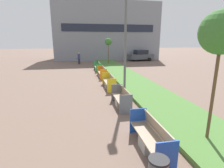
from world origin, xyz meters
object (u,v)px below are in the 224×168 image
Objects in this scene: bench_green_frame at (98,67)px; pedestrian_walking at (79,58)px; bench_blue_frame at (150,139)px; parked_car_distant at (141,56)px; bench_yellow_frame at (109,83)px; street_lamp_post at (125,34)px; sapling_tree_near at (222,33)px; bench_orange_frame at (102,73)px; bench_grey_frame at (122,100)px; sapling_tree_far at (108,42)px.

bench_green_frame is 1.41× the size of pedestrian_walking.
bench_blue_frame is 0.51× the size of parked_car_distant.
bench_yellow_frame is 3.99m from street_lamp_post.
bench_yellow_frame is at bearing -81.56° from pedestrian_walking.
bench_green_frame is 12.49m from parked_car_distant.
street_lamp_post is (0.61, -9.80, 3.37)m from bench_green_frame.
bench_blue_frame is 0.53× the size of sapling_tree_near.
bench_orange_frame is 10.56m from pedestrian_walking.
pedestrian_walking is at bearing 96.67° from bench_grey_frame.
bench_orange_frame is 3.73m from bench_green_frame.
parked_car_distant is at bearing 47.32° from bench_green_frame.
sapling_tree_far is at bearing 84.44° from street_lamp_post.
street_lamp_post is 14.82m from sapling_tree_far.
sapling_tree_near is at bearing -61.62° from bench_grey_frame.
street_lamp_post is (0.61, -2.06, 3.37)m from bench_yellow_frame.
bench_grey_frame is at bearing -83.33° from pedestrian_walking.
bench_blue_frame and bench_green_frame have the same top height.
street_lamp_post is 16.87m from pedestrian_walking.
parked_car_distant is (6.41, 4.23, -2.30)m from sapling_tree_far.
bench_orange_frame is 15.44m from parked_car_distant.
street_lamp_post is at bearing -73.53° from bench_yellow_frame.
street_lamp_post reaches higher than bench_grey_frame.
sapling_tree_near reaches higher than bench_yellow_frame.
bench_orange_frame is 0.66× the size of sapling_tree_far.
sapling_tree_near is 1.13× the size of sapling_tree_far.
sapling_tree_far reaches higher than pedestrian_walking.
pedestrian_walking is 10.89m from parked_car_distant.
street_lamp_post is at bearing 83.76° from bench_blue_frame.
pedestrian_walking is 0.39× the size of parked_car_distant.
bench_orange_frame is at bearing -78.36° from pedestrian_walking.
bench_yellow_frame is 1.02× the size of bench_green_frame.
bench_grey_frame is at bearing -90.02° from bench_green_frame.
bench_yellow_frame is 18.92m from parked_car_distant.
bench_green_frame is 0.65× the size of sapling_tree_far.
sapling_tree_near is 25.49m from parked_car_distant.
bench_blue_frame is at bearing -84.48° from pedestrian_walking.
bench_blue_frame is 6.56m from street_lamp_post.
bench_yellow_frame is 4.01m from bench_orange_frame.
bench_grey_frame is 3.82m from bench_yellow_frame.
bench_orange_frame is at bearing 89.99° from bench_blue_frame.
sapling_tree_near is at bearing -79.24° from pedestrian_walking.
bench_orange_frame is (0.00, 7.83, 0.01)m from bench_grey_frame.
bench_blue_frame is at bearing -89.97° from bench_grey_frame.
pedestrian_walking is at bearing 100.76° from sapling_tree_near.
bench_grey_frame is at bearing -119.74° from parked_car_distant.
parked_car_distant is at bearing 75.34° from sapling_tree_near.
bench_yellow_frame is 0.58× the size of sapling_tree_near.
sapling_tree_far is 0.86× the size of parked_car_distant.
bench_grey_frame is 0.47× the size of parked_car_distant.
bench_blue_frame is at bearing -90.01° from bench_orange_frame.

